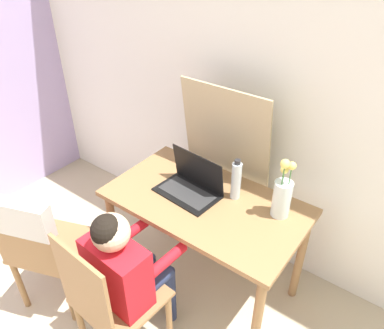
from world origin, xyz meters
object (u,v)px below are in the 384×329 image
at_px(water_bottle, 236,180).
at_px(flower_vase, 282,195).
at_px(person_seated, 125,265).
at_px(laptop, 191,183).
at_px(chair_occupied, 110,301).
at_px(chair_spare, 34,237).

bearing_deg(water_bottle, flower_vase, 3.45).
distance_m(person_seated, flower_vase, 0.89).
bearing_deg(laptop, water_bottle, 28.71).
xyz_separation_m(chair_occupied, water_bottle, (0.22, 0.81, 0.38)).
bearing_deg(water_bottle, person_seated, -107.49).
height_order(laptop, water_bottle, water_bottle).
bearing_deg(flower_vase, chair_spare, -140.71).
distance_m(chair_spare, water_bottle, 1.16).
relative_size(chair_occupied, chair_spare, 0.99).
distance_m(chair_occupied, water_bottle, 0.92).
bearing_deg(laptop, chair_occupied, -84.10).
relative_size(chair_occupied, person_seated, 0.92).
relative_size(chair_occupied, water_bottle, 3.51).
bearing_deg(laptop, chair_spare, -121.21).
bearing_deg(flower_vase, chair_occupied, -121.02).
relative_size(flower_vase, water_bottle, 1.43).
bearing_deg(chair_occupied, person_seated, -90.00).
bearing_deg(flower_vase, person_seated, -124.79).
xyz_separation_m(chair_spare, laptop, (0.53, 0.73, 0.17)).
bearing_deg(person_seated, water_bottle, -104.03).
relative_size(person_seated, laptop, 2.53).
xyz_separation_m(chair_spare, flower_vase, (1.04, 0.85, 0.24)).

